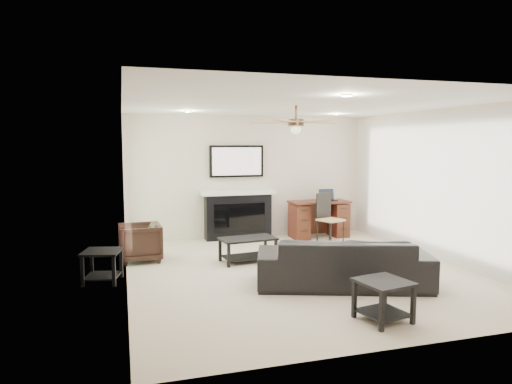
# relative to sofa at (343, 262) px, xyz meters

# --- Properties ---
(room_shell) EXTENTS (5.50, 5.54, 2.52)m
(room_shell) POSITION_rel_sofa_xyz_m (-0.14, 0.93, 1.35)
(room_shell) COLOR beige
(room_shell) RESTS_ON ground
(sofa) EXTENTS (2.47, 1.59, 0.67)m
(sofa) POSITION_rel_sofa_xyz_m (0.00, 0.00, 0.00)
(sofa) COLOR black
(sofa) RESTS_ON ground
(armchair) EXTENTS (0.71, 0.69, 0.62)m
(armchair) POSITION_rel_sofa_xyz_m (-2.60, 2.15, -0.02)
(armchair) COLOR black
(armchair) RESTS_ON ground
(coffee_table) EXTENTS (0.95, 0.60, 0.40)m
(coffee_table) POSITION_rel_sofa_xyz_m (-0.90, 1.60, -0.14)
(coffee_table) COLOR black
(coffee_table) RESTS_ON ground
(end_table_near) EXTENTS (0.61, 0.61, 0.45)m
(end_table_near) POSITION_rel_sofa_xyz_m (-0.15, -1.25, -0.11)
(end_table_near) COLOR black
(end_table_near) RESTS_ON ground
(end_table_left) EXTENTS (0.60, 0.60, 0.45)m
(end_table_left) POSITION_rel_sofa_xyz_m (-3.15, 1.10, -0.11)
(end_table_left) COLOR black
(end_table_left) RESTS_ON ground
(fireplace_unit) EXTENTS (1.52, 0.34, 1.91)m
(fireplace_unit) POSITION_rel_sofa_xyz_m (-0.60, 3.43, 0.62)
(fireplace_unit) COLOR black
(fireplace_unit) RESTS_ON ground
(desk) EXTENTS (1.22, 0.56, 0.76)m
(desk) POSITION_rel_sofa_xyz_m (1.05, 3.11, 0.04)
(desk) COLOR #38210E
(desk) RESTS_ON ground
(desk_chair) EXTENTS (0.55, 0.57, 0.97)m
(desk_chair) POSITION_rel_sofa_xyz_m (1.05, 2.56, 0.15)
(desk_chair) COLOR black
(desk_chair) RESTS_ON ground
(laptop) EXTENTS (0.33, 0.24, 0.23)m
(laptop) POSITION_rel_sofa_xyz_m (1.25, 3.09, 0.54)
(laptop) COLOR black
(laptop) RESTS_ON desk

